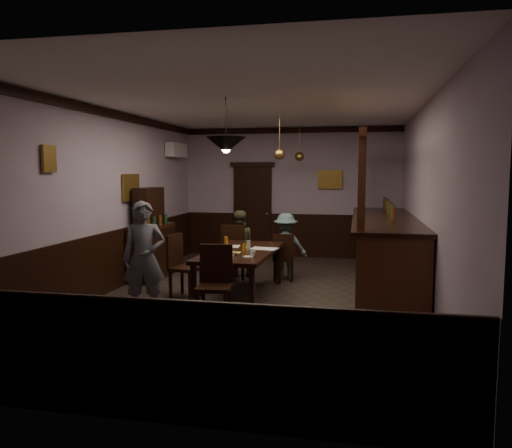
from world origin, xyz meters
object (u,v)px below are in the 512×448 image
(coffee_cup, at_px, (253,254))
(sideboard, at_px, (152,242))
(bar_counter, at_px, (384,251))
(pendant_brass_mid, at_px, (279,154))
(person_standing, at_px, (144,259))
(chair_far_right, at_px, (284,255))
(chair_side, at_px, (181,263))
(dining_table, at_px, (241,254))
(pendant_iron, at_px, (226,145))
(soda_can, at_px, (244,248))
(chair_far_left, at_px, (235,249))
(chair_near, at_px, (215,280))
(pendant_brass_far, at_px, (300,157))
(person_seated_right, at_px, (286,246))
(person_seated_left, at_px, (239,243))

(coffee_cup, relative_size, sideboard, 0.05)
(bar_counter, relative_size, pendant_brass_mid, 5.61)
(person_standing, xyz_separation_m, sideboard, (-0.88, 2.29, -0.12))
(chair_far_right, distance_m, chair_side, 2.02)
(dining_table, relative_size, pendant_brass_mid, 2.74)
(bar_counter, relative_size, pendant_iron, 5.95)
(chair_far_right, height_order, bar_counter, bar_counter)
(soda_can, bearing_deg, chair_far_right, 73.05)
(chair_far_left, distance_m, chair_side, 1.53)
(chair_side, height_order, bar_counter, bar_counter)
(chair_far_left, bearing_deg, soda_can, 112.48)
(chair_far_left, bearing_deg, chair_side, 72.85)
(soda_can, bearing_deg, pendant_brass_mid, 80.71)
(soda_can, bearing_deg, chair_far_left, 110.00)
(dining_table, height_order, sideboard, sideboard)
(pendant_iron, distance_m, pendant_brass_mid, 2.43)
(chair_near, distance_m, pendant_brass_mid, 3.42)
(chair_side, relative_size, coffee_cup, 12.47)
(dining_table, bearing_deg, pendant_brass_mid, 77.59)
(chair_near, xyz_separation_m, bar_counter, (2.29, 2.41, 0.08))
(chair_near, xyz_separation_m, coffee_cup, (0.35, 0.76, 0.24))
(pendant_brass_mid, bearing_deg, chair_far_right, -67.56)
(chair_far_left, height_order, person_standing, person_standing)
(pendant_brass_far, bearing_deg, chair_side, -114.68)
(pendant_iron, xyz_separation_m, pendant_brass_mid, (0.37, 2.40, -0.05))
(chair_near, xyz_separation_m, chair_side, (-0.89, 1.15, -0.01))
(person_seated_right, distance_m, sideboard, 2.49)
(chair_far_left, bearing_deg, person_seated_left, -89.21)
(soda_can, distance_m, pendant_brass_far, 3.53)
(chair_near, distance_m, pendant_iron, 1.86)
(chair_side, distance_m, pendant_brass_mid, 2.80)
(chair_near, height_order, soda_can, chair_near)
(person_seated_right, relative_size, pendant_iron, 1.59)
(chair_far_right, xyz_separation_m, sideboard, (-2.45, -0.20, 0.20))
(chair_far_left, xyz_separation_m, pendant_brass_far, (0.97, 1.80, 1.74))
(coffee_cup, bearing_deg, bar_counter, 41.79)
(coffee_cup, height_order, pendant_brass_mid, pendant_brass_mid)
(person_seated_left, xyz_separation_m, person_seated_right, (0.90, -0.02, -0.02))
(chair_far_right, relative_size, person_seated_left, 0.70)
(soda_can, bearing_deg, person_seated_right, 75.83)
(chair_far_left, height_order, pendant_brass_far, pendant_brass_far)
(chair_far_right, height_order, pendant_brass_far, pendant_brass_far)
(person_seated_left, height_order, bar_counter, bar_counter)
(person_standing, bearing_deg, coffee_cup, 7.30)
(person_standing, height_order, bar_counter, bar_counter)
(chair_side, relative_size, pendant_iron, 1.31)
(chair_far_left, distance_m, pendant_brass_far, 2.68)
(person_seated_right, bearing_deg, pendant_iron, 68.92)
(person_standing, xyz_separation_m, pendant_brass_mid, (1.43, 2.82, 1.51))
(coffee_cup, height_order, pendant_brass_far, pendant_brass_far)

